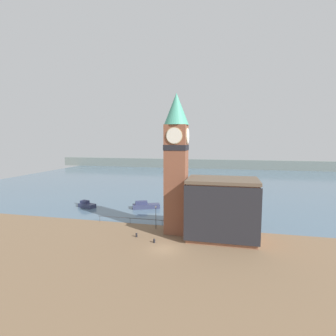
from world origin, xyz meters
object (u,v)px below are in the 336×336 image
boat_near (145,206)px  mooring_bollard_near (136,235)px  boat_far (87,205)px  lamp_post (156,213)px  pier_building (222,209)px  clock_tower (176,160)px  mooring_bollard_far (154,240)px

boat_near → mooring_bollard_near: bearing=-99.5°
boat_far → lamp_post: 22.60m
pier_building → boat_far: bearing=157.9°
clock_tower → pier_building: (7.66, -1.22, -7.56)m
clock_tower → lamp_post: (-3.81, 0.76, -9.54)m
pier_building → mooring_bollard_near: bearing=-169.2°
clock_tower → mooring_bollard_far: bearing=-113.6°
boat_near → mooring_bollard_far: 20.56m
pier_building → boat_near: 23.43m
boat_near → boat_far: bearing=166.6°
boat_far → mooring_bollard_near: (17.74, -15.25, -0.23)m
pier_building → boat_near: (-17.57, 14.91, -4.20)m
boat_near → pier_building: bearing=-62.9°
boat_near → mooring_bollard_far: (7.54, -19.13, -0.31)m
clock_tower → boat_near: size_ratio=3.62×
clock_tower → mooring_bollard_near: size_ratio=33.72×
boat_near → lamp_post: 14.47m
pier_building → lamp_post: pier_building is taller
mooring_bollard_near → lamp_post: (2.03, 4.55, 2.50)m
clock_tower → boat_far: size_ratio=5.27×
pier_building → mooring_bollard_near: size_ratio=16.06×
pier_building → lamp_post: 11.80m
mooring_bollard_far → pier_building: bearing=22.8°
boat_near → boat_far: size_ratio=1.46×
pier_building → boat_near: bearing=139.7°
clock_tower → boat_near: 20.59m
boat_far → mooring_bollard_near: 23.40m
mooring_bollard_near → mooring_bollard_far: 3.84m
pier_building → mooring_bollard_near: pier_building is taller
clock_tower → lamp_post: bearing=168.6°
clock_tower → lamp_post: clock_tower is taller
clock_tower → lamp_post: size_ratio=5.64×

